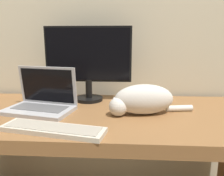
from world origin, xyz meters
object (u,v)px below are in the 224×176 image
(laptop, at_px, (42,102))
(cat, at_px, (142,99))
(external_keyboard, at_px, (53,129))
(monitor, at_px, (88,60))

(laptop, height_order, cat, laptop)
(external_keyboard, xyz_separation_m, cat, (0.38, 0.25, 0.07))
(monitor, relative_size, cat, 1.19)
(monitor, relative_size, external_keyboard, 1.16)
(external_keyboard, relative_size, cat, 1.03)
(monitor, height_order, cat, monitor)
(laptop, relative_size, external_keyboard, 0.85)
(external_keyboard, height_order, cat, cat)
(monitor, bearing_deg, cat, -38.03)
(laptop, distance_m, cat, 0.53)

